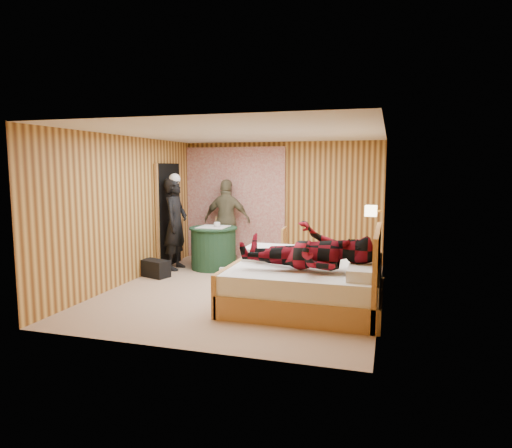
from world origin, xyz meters
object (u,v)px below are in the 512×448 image
(man_on_bed, at_px, (307,240))
(wall_lamp, at_px, (371,211))
(duffel_bag, at_px, (155,268))
(round_table, at_px, (214,247))
(chair_far, at_px, (225,236))
(chair_near, at_px, (278,248))
(nightstand, at_px, (367,270))
(man_at_table, at_px, (227,220))
(bed, at_px, (307,285))
(woman_standing, at_px, (176,224))

(man_on_bed, bearing_deg, wall_lamp, 59.44)
(duffel_bag, bearing_deg, man_on_bed, -4.45)
(wall_lamp, bearing_deg, round_table, 163.32)
(chair_far, distance_m, chair_near, 1.68)
(nightstand, xyz_separation_m, man_on_bed, (-0.73, -1.56, 0.70))
(round_table, xyz_separation_m, chair_near, (1.36, -0.22, 0.10))
(man_at_table, height_order, man_on_bed, man_on_bed)
(wall_lamp, relative_size, chair_near, 0.29)
(chair_near, height_order, man_at_table, man_at_table)
(chair_far, bearing_deg, bed, -69.50)
(round_table, distance_m, chair_near, 1.38)
(man_on_bed, bearing_deg, chair_near, 113.73)
(bed, distance_m, chair_near, 1.96)
(wall_lamp, xyz_separation_m, man_at_table, (-3.00, 1.68, -0.44))
(duffel_bag, bearing_deg, chair_far, 84.50)
(chair_near, height_order, man_on_bed, man_on_bed)
(wall_lamp, distance_m, duffel_bag, 3.94)
(round_table, height_order, woman_standing, woman_standing)
(bed, distance_m, man_on_bed, 0.71)
(nightstand, height_order, chair_far, chair_far)
(nightstand, distance_m, man_on_bed, 1.86)
(wall_lamp, distance_m, round_table, 3.26)
(woman_standing, height_order, man_on_bed, man_on_bed)
(woman_standing, bearing_deg, nightstand, -99.53)
(nightstand, xyz_separation_m, chair_far, (-2.99, 1.38, 0.24))
(woman_standing, bearing_deg, wall_lamp, -103.28)
(duffel_bag, bearing_deg, man_at_table, 84.42)
(round_table, distance_m, man_at_table, 0.90)
(round_table, bearing_deg, nightstand, -12.36)
(chair_near, bearing_deg, nightstand, 72.08)
(man_at_table, bearing_deg, man_on_bed, 126.77)
(chair_far, relative_size, duffel_bag, 1.73)
(chair_far, xyz_separation_m, woman_standing, (-0.65, -0.98, 0.35))
(man_on_bed, bearing_deg, nightstand, 64.93)
(nightstand, xyz_separation_m, duffel_bag, (-3.73, -0.29, -0.15))
(chair_far, bearing_deg, round_table, -106.84)
(nightstand, xyz_separation_m, round_table, (-2.96, 0.65, 0.11))
(man_at_table, bearing_deg, chair_far, 63.39)
(man_at_table, bearing_deg, round_table, 90.06)
(chair_near, relative_size, man_on_bed, 0.50)
(bed, height_order, woman_standing, woman_standing)
(nightstand, relative_size, duffel_bag, 1.13)
(nightstand, distance_m, round_table, 3.03)
(man_at_table, bearing_deg, nightstand, 154.26)
(woman_standing, bearing_deg, man_on_bed, -127.22)
(chair_near, bearing_deg, woman_standing, -92.10)
(wall_lamp, height_order, man_on_bed, man_on_bed)
(nightstand, distance_m, man_at_table, 3.34)
(duffel_bag, distance_m, man_at_table, 2.01)
(wall_lamp, bearing_deg, duffel_bag, -179.43)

